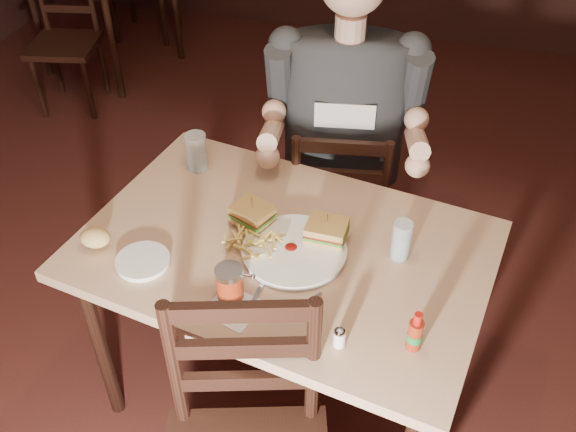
% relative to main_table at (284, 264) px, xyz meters
% --- Properties ---
extents(room_shell, '(7.00, 7.00, 7.00)m').
position_rel_main_table_xyz_m(room_shell, '(0.13, -0.23, 0.71)').
color(room_shell, black).
rests_on(room_shell, ground).
extents(main_table, '(1.37, 1.03, 0.77)m').
position_rel_main_table_xyz_m(main_table, '(0.00, 0.00, 0.00)').
color(main_table, tan).
rests_on(main_table, ground).
extents(chair_far, '(0.47, 0.50, 0.88)m').
position_rel_main_table_xyz_m(chair_far, '(0.06, 0.64, -0.25)').
color(chair_far, black).
rests_on(chair_far, ground).
extents(bg_chair_near, '(0.46, 0.49, 0.83)m').
position_rel_main_table_xyz_m(bg_chair_near, '(-1.85, 1.72, -0.28)').
color(bg_chair_near, black).
rests_on(bg_chair_near, ground).
extents(diner, '(0.66, 0.56, 1.03)m').
position_rel_main_table_xyz_m(diner, '(0.07, 0.59, 0.28)').
color(diner, '#27282B').
rests_on(diner, chair_far).
extents(dinner_plate, '(0.36, 0.36, 0.02)m').
position_rel_main_table_xyz_m(dinner_plate, '(0.04, -0.03, 0.09)').
color(dinner_plate, white).
rests_on(dinner_plate, main_table).
extents(sandwich_left, '(0.15, 0.14, 0.10)m').
position_rel_main_table_xyz_m(sandwich_left, '(-0.12, 0.07, 0.15)').
color(sandwich_left, '#DBAB54').
rests_on(sandwich_left, dinner_plate).
extents(sandwich_right, '(0.12, 0.10, 0.10)m').
position_rel_main_table_xyz_m(sandwich_right, '(0.12, 0.05, 0.15)').
color(sandwich_right, '#DBAB54').
rests_on(sandwich_right, dinner_plate).
extents(fries_pile, '(0.27, 0.21, 0.04)m').
position_rel_main_table_xyz_m(fries_pile, '(-0.10, -0.05, 0.11)').
color(fries_pile, '#E7C85B').
rests_on(fries_pile, dinner_plate).
extents(ketchup_dollop, '(0.05, 0.05, 0.01)m').
position_rel_main_table_xyz_m(ketchup_dollop, '(0.03, -0.02, 0.10)').
color(ketchup_dollop, maroon).
rests_on(ketchup_dollop, dinner_plate).
extents(glass_left, '(0.09, 0.09, 0.14)m').
position_rel_main_table_xyz_m(glass_left, '(-0.40, 0.31, 0.15)').
color(glass_left, silver).
rests_on(glass_left, main_table).
extents(glass_right, '(0.07, 0.07, 0.13)m').
position_rel_main_table_xyz_m(glass_right, '(0.35, 0.05, 0.14)').
color(glass_right, silver).
rests_on(glass_right, main_table).
extents(hot_sauce, '(0.05, 0.05, 0.13)m').
position_rel_main_table_xyz_m(hot_sauce, '(0.43, -0.29, 0.14)').
color(hot_sauce, maroon).
rests_on(hot_sauce, main_table).
extents(salt_shaker, '(0.04, 0.04, 0.06)m').
position_rel_main_table_xyz_m(salt_shaker, '(0.24, -0.33, 0.11)').
color(salt_shaker, white).
rests_on(salt_shaker, main_table).
extents(syrup_dispenser, '(0.09, 0.09, 0.10)m').
position_rel_main_table_xyz_m(syrup_dispenser, '(-0.09, -0.24, 0.13)').
color(syrup_dispenser, maroon).
rests_on(syrup_dispenser, main_table).
extents(napkin, '(0.17, 0.17, 0.00)m').
position_rel_main_table_xyz_m(napkin, '(-0.07, -0.28, 0.08)').
color(napkin, white).
rests_on(napkin, main_table).
extents(knife, '(0.03, 0.20, 0.00)m').
position_rel_main_table_xyz_m(knife, '(-0.02, -0.22, 0.08)').
color(knife, silver).
rests_on(knife, napkin).
extents(fork, '(0.09, 0.13, 0.00)m').
position_rel_main_table_xyz_m(fork, '(0.12, -0.23, 0.08)').
color(fork, silver).
rests_on(fork, napkin).
extents(side_plate, '(0.18, 0.18, 0.01)m').
position_rel_main_table_xyz_m(side_plate, '(-0.39, -0.19, 0.08)').
color(side_plate, white).
rests_on(side_plate, main_table).
extents(bread_roll, '(0.11, 0.09, 0.06)m').
position_rel_main_table_xyz_m(bread_roll, '(-0.55, -0.16, 0.12)').
color(bread_roll, tan).
rests_on(bread_roll, side_plate).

